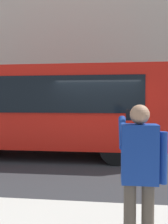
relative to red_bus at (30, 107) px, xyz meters
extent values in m
plane|color=#2B2B2D|center=(-2.46, 0.67, -1.68)|extent=(60.00, 60.00, 0.00)
cube|color=beige|center=(-2.46, -6.13, 4.32)|extent=(28.00, 0.80, 12.00)
cube|color=red|center=(-0.02, -0.01, 0.02)|extent=(9.00, 2.50, 2.60)
cube|color=black|center=(-0.02, 1.25, 0.42)|extent=(7.60, 0.06, 1.10)
cylinder|color=black|center=(-3.02, -1.11, -1.18)|extent=(1.00, 0.28, 1.00)
cylinder|color=black|center=(-3.02, 1.09, -1.18)|extent=(1.00, 0.28, 1.00)
cylinder|color=#4C4238|center=(-3.30, 5.54, -1.12)|extent=(0.14, 0.14, 0.82)
cylinder|color=#4C4238|center=(-3.10, 5.54, -1.12)|extent=(0.14, 0.14, 0.82)
cube|color=navy|center=(-3.20, 5.54, -0.38)|extent=(0.40, 0.24, 0.66)
sphere|color=#A87A5B|center=(-3.20, 5.54, 0.06)|extent=(0.22, 0.22, 0.22)
cylinder|color=navy|center=(-3.46, 5.54, -0.42)|extent=(0.09, 0.09, 0.58)
cylinder|color=navy|center=(-3.02, 5.38, -0.16)|extent=(0.09, 0.48, 0.37)
cube|color=black|center=(-3.10, 5.24, 0.04)|extent=(0.07, 0.01, 0.14)
camera|label=1|loc=(-2.90, 8.30, 0.20)|focal=39.09mm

